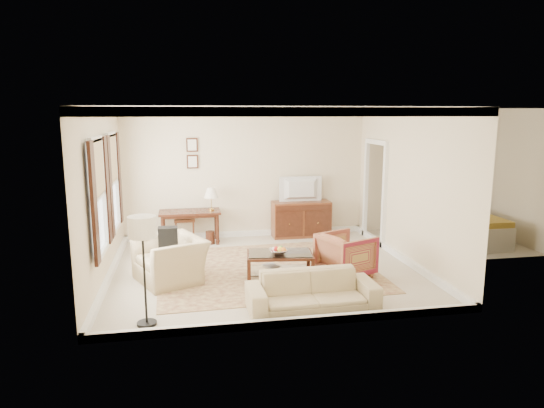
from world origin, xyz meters
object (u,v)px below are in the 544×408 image
object	(u,v)px
writing_desk	(190,216)
club_armchair	(170,252)
sideboard	(301,219)
tv	(302,181)
striped_armchair	(346,253)
coffee_table	(280,259)
sofa	(312,285)

from	to	relation	value
writing_desk	club_armchair	size ratio (longest dim) A/B	1.15
sideboard	club_armchair	distance (m)	3.85
writing_desk	tv	bearing A→B (deg)	2.78
writing_desk	striped_armchair	distance (m)	3.78
coffee_table	club_armchair	world-z (taller)	club_armchair
club_armchair	striped_armchair	bearing A→B (deg)	60.24
writing_desk	tv	distance (m)	2.62
sideboard	striped_armchair	distance (m)	2.84
writing_desk	sideboard	size ratio (longest dim) A/B	0.99
sofa	striped_armchair	bearing A→B (deg)	53.04
tv	sofa	size ratio (longest dim) A/B	0.50
coffee_table	club_armchair	distance (m)	1.86
club_armchair	coffee_table	bearing A→B (deg)	57.62
tv	striped_armchair	world-z (taller)	tv
striped_armchair	sofa	size ratio (longest dim) A/B	0.44
writing_desk	sofa	distance (m)	4.37
sideboard	club_armchair	world-z (taller)	club_armchair
striped_armchair	sofa	distance (m)	1.65
tv	club_armchair	distance (m)	3.92
sideboard	sofa	xyz separation A→B (m)	(-0.85, -4.17, -0.04)
sideboard	striped_armchair	world-z (taller)	striped_armchair
striped_armchair	writing_desk	bearing A→B (deg)	22.41
tv	sofa	distance (m)	4.34
coffee_table	club_armchair	bearing A→B (deg)	171.66
writing_desk	coffee_table	distance (m)	3.05
writing_desk	coffee_table	world-z (taller)	writing_desk
sideboard	sofa	distance (m)	4.26
sideboard	tv	distance (m)	0.88
writing_desk	coffee_table	size ratio (longest dim) A/B	1.10
tv	club_armchair	size ratio (longest dim) A/B	0.82
sideboard	sofa	bearing A→B (deg)	-101.58
sideboard	tv	xyz separation A→B (m)	(0.00, -0.02, 0.88)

